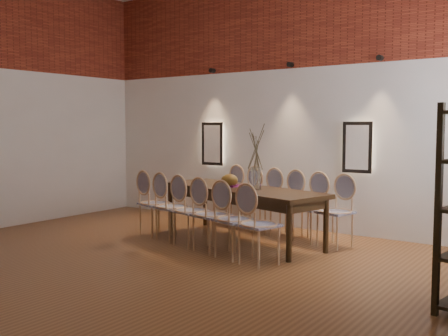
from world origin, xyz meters
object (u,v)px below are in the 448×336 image
Objects in this scene: chair_far_e at (310,208)px; chair_far_f at (335,212)px; chair_near_c at (191,211)px; chair_near_f at (259,225)px; chair_near_e at (234,220)px; vase at (256,179)px; chair_far_c at (265,201)px; bowl at (229,180)px; chair_near_d at (211,215)px; dining_table at (241,214)px; chair_near_a at (155,203)px; chair_near_b at (172,207)px; chair_far_b at (246,198)px; chair_far_a at (228,195)px; chair_far_d at (286,204)px; book at (232,185)px.

chair_far_e and chair_far_f have the same top height.
chair_near_c is 1.00× the size of chair_near_f.
chair_near_e is 3.13× the size of vase.
chair_far_c is 3.92× the size of bowl.
chair_near_d is at bearing -180.00° from chair_near_e.
chair_far_e is 1.18m from bowl.
chair_far_c is at bearing 121.94° from chair_near_e.
chair_near_a is (-1.23, -0.41, 0.09)m from dining_table.
vase reaches higher than chair_near_e.
chair_near_b is 1.00× the size of chair_far_e.
chair_far_b is at bearing -0.00° from chair_far_f.
chair_far_a is 1.31m from chair_far_d.
chair_far_b is (0.35, 1.36, 0.00)m from chair_near_b.
vase is (1.11, 0.44, 0.43)m from chair_near_b.
chair_far_a is 3.62× the size of book.
chair_far_f is 1.14m from vase.
dining_table is 0.74m from chair_near_c.
dining_table is 0.97m from chair_far_b.
chair_near_c is (-0.39, -0.63, 0.09)m from dining_table.
book is at bearing 37.63° from chair_near_a.
chair_far_e is at bearing 27.54° from bowl.
chair_near_c is 3.13× the size of vase.
chair_far_b is 0.96m from bowl.
chair_far_e is at bearing 107.31° from chair_near_f.
dining_table is 0.97m from chair_near_b.
chair_far_a is at bearing 147.32° from chair_near_f.
chair_far_e is 0.44m from chair_far_f.
chair_near_f is (1.70, -0.44, 0.00)m from chair_near_b.
vase reaches higher than dining_table.
chair_near_f reaches higher than dining_table.
chair_far_d is 1.00× the size of chair_far_f.
chair_far_d is (0.39, 0.63, 0.09)m from dining_table.
chair_near_b is at bearing -138.31° from book.
dining_table is at bearing 107.31° from chair_far_c.
chair_near_e is 1.00× the size of chair_far_a.
vase is (1.18, -1.03, 0.43)m from chair_far_a.
bowl is (0.27, -0.85, 0.37)m from chair_far_b.
chair_near_c is 1.92m from chair_far_f.
chair_far_b is 3.13× the size of vase.
book is at bearing 123.79° from chair_far_b.
chair_near_e reaches higher than book.
chair_near_c is at bearing 58.06° from chair_far_e.
chair_near_a is at bearing -158.89° from bowl.
chair_far_b is 1.00× the size of chair_far_e.
chair_far_f is (0.85, -0.22, 0.00)m from chair_far_d.
chair_near_b is 0.88m from chair_near_d.
chair_near_f is (0.85, -0.22, 0.00)m from chair_near_d.
chair_near_c is 1.00× the size of chair_far_a.
chair_near_a is 1.18m from bowl.
chair_far_e is 3.13× the size of vase.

